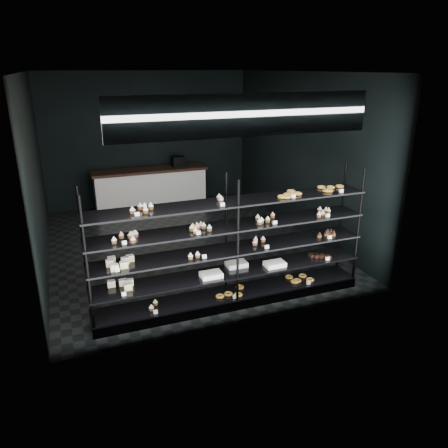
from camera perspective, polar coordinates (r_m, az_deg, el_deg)
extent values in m
cube|color=black|center=(8.64, -5.22, -2.50)|extent=(5.00, 6.00, 0.01)
cube|color=black|center=(7.99, -5.97, 19.15)|extent=(5.00, 6.00, 0.01)
cube|color=black|center=(11.04, -9.84, 10.84)|extent=(5.00, 0.01, 3.20)
cube|color=black|center=(5.43, 3.00, 1.78)|extent=(5.00, 0.01, 3.20)
cube|color=black|center=(7.90, -23.39, 5.95)|extent=(0.01, 6.00, 3.20)
cube|color=black|center=(9.14, 9.90, 8.98)|extent=(0.01, 6.00, 3.20)
cube|color=black|center=(6.53, 0.98, -9.72)|extent=(4.00, 0.50, 0.12)
cylinder|color=black|center=(5.54, -17.42, -5.60)|extent=(0.04, 0.04, 1.85)
cylinder|color=black|center=(5.95, -17.75, -3.87)|extent=(0.04, 0.04, 1.85)
cylinder|color=black|center=(5.93, 1.82, -2.92)|extent=(0.04, 0.04, 1.85)
cylinder|color=black|center=(6.31, 0.29, -1.47)|extent=(0.04, 0.04, 1.85)
cylinder|color=black|center=(6.89, 17.13, -0.52)|extent=(0.04, 0.04, 1.85)
cylinder|color=black|center=(7.22, 15.04, 0.61)|extent=(0.04, 0.04, 1.85)
cube|color=black|center=(6.48, 0.99, -9.03)|extent=(4.00, 0.50, 0.03)
cube|color=black|center=(6.32, 1.00, -6.25)|extent=(4.00, 0.50, 0.02)
cube|color=black|center=(6.17, 1.02, -3.33)|extent=(4.00, 0.50, 0.02)
cube|color=black|center=(6.05, 1.04, -0.28)|extent=(4.00, 0.50, 0.02)
cube|color=black|center=(5.93, 1.07, 2.89)|extent=(4.00, 0.50, 0.02)
cube|color=white|center=(5.42, -10.86, 1.29)|extent=(0.06, 0.04, 0.06)
cube|color=white|center=(5.68, -0.62, 2.49)|extent=(0.06, 0.04, 0.06)
cube|color=white|center=(6.15, 9.44, 3.59)|extent=(0.05, 0.04, 0.06)
cube|color=white|center=(6.55, 15.16, 4.17)|extent=(0.06, 0.04, 0.06)
cube|color=white|center=(5.52, -12.54, -2.39)|extent=(0.06, 0.04, 0.06)
cube|color=white|center=(5.71, -2.97, -1.13)|extent=(0.05, 0.04, 0.06)
cube|color=white|center=(6.09, 6.43, 0.13)|extent=(0.05, 0.04, 0.06)
cube|color=white|center=(6.53, 13.37, 1.07)|extent=(0.06, 0.04, 0.06)
cube|color=white|center=(5.64, -13.59, -5.85)|extent=(0.06, 0.04, 0.06)
cube|color=white|center=(5.85, -2.83, -4.32)|extent=(0.06, 0.04, 0.06)
cube|color=white|center=(6.20, 5.95, -2.96)|extent=(0.05, 0.04, 0.06)
cube|color=white|center=(6.69, 13.67, -1.70)|extent=(0.06, 0.04, 0.06)
cube|color=white|center=(5.80, -13.08, -8.93)|extent=(0.06, 0.04, 0.06)
cube|color=white|center=(6.80, 13.10, -4.50)|extent=(0.06, 0.04, 0.06)
cube|color=white|center=(6.04, -8.47, -11.23)|extent=(0.06, 0.04, 0.06)
cube|color=white|center=(6.31, 1.38, -9.51)|extent=(0.06, 0.04, 0.06)
cube|color=white|center=(6.82, 11.05, -7.53)|extent=(0.06, 0.04, 0.06)
cube|color=#0F0B39|center=(5.26, 2.87, 14.03)|extent=(3.20, 0.04, 0.45)
cube|color=white|center=(5.24, 2.96, 14.01)|extent=(3.30, 0.02, 0.50)
cylinder|color=black|center=(6.93, -12.17, 16.17)|extent=(0.01, 0.01, 0.59)
sphere|color=#F9A757|center=(6.97, -11.91, 12.60)|extent=(0.28, 0.28, 0.28)
cube|color=silver|center=(10.78, -9.57, 4.42)|extent=(2.62, 0.60, 0.92)
cube|color=black|center=(10.66, -9.72, 6.96)|extent=(2.73, 0.65, 0.06)
cube|color=black|center=(10.78, -6.01, 8.13)|extent=(0.30, 0.30, 0.25)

